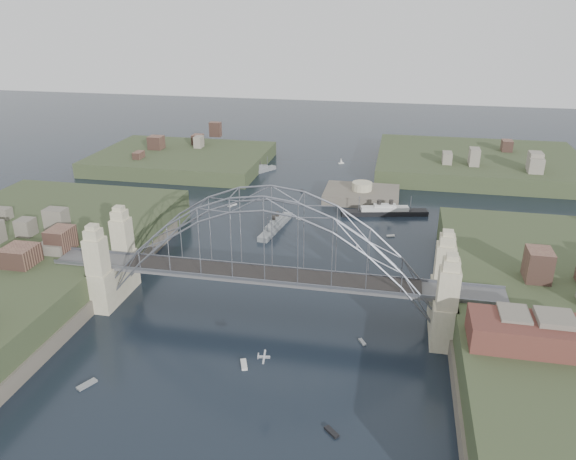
# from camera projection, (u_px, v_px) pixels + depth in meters

# --- Properties ---
(ground) EXTENTS (500.00, 500.00, 0.00)m
(ground) POSITION_uv_depth(u_px,v_px,m) (269.00, 314.00, 104.80)
(ground) COLOR black
(ground) RESTS_ON ground
(bridge) EXTENTS (84.00, 13.80, 24.60)m
(bridge) POSITION_uv_depth(u_px,v_px,m) (268.00, 255.00, 100.12)
(bridge) COLOR #515154
(bridge) RESTS_ON ground
(shore_west) EXTENTS (50.50, 90.00, 12.00)m
(shore_west) POSITION_uv_depth(u_px,v_px,m) (1.00, 277.00, 114.64)
(shore_west) COLOR #313E22
(shore_west) RESTS_ON ground
(headland_nw) EXTENTS (60.00, 45.00, 9.00)m
(headland_nw) POSITION_uv_depth(u_px,v_px,m) (183.00, 164.00, 200.87)
(headland_nw) COLOR #313E22
(headland_nw) RESTS_ON ground
(headland_ne) EXTENTS (70.00, 55.00, 9.50)m
(headland_ne) POSITION_uv_depth(u_px,v_px,m) (478.00, 168.00, 194.98)
(headland_ne) COLOR #313E22
(headland_ne) RESTS_ON ground
(fort_island) EXTENTS (22.00, 16.00, 9.40)m
(fort_island) POSITION_uv_depth(u_px,v_px,m) (361.00, 201.00, 166.16)
(fort_island) COLOR #564F43
(fort_island) RESTS_ON ground
(wharf_shed) EXTENTS (20.00, 8.00, 4.00)m
(wharf_shed) POSITION_uv_depth(u_px,v_px,m) (540.00, 335.00, 80.19)
(wharf_shed) COLOR #592D26
(wharf_shed) RESTS_ON shore_east
(finger_pier) EXTENTS (4.00, 22.00, 1.40)m
(finger_pier) POSITION_uv_depth(u_px,v_px,m) (510.00, 449.00, 71.96)
(finger_pier) COLOR #515154
(finger_pier) RESTS_ON ground
(naval_cruiser_near) EXTENTS (5.25, 19.42, 5.78)m
(naval_cruiser_near) POSITION_uv_depth(u_px,v_px,m) (276.00, 226.00, 144.05)
(naval_cruiser_near) COLOR gray
(naval_cruiser_near) RESTS_ON ground
(naval_cruiser_far) EXTENTS (10.68, 14.90, 5.49)m
(naval_cruiser_far) POSITION_uv_depth(u_px,v_px,m) (257.00, 171.00, 191.46)
(naval_cruiser_far) COLOR gray
(naval_cruiser_far) RESTS_ON ground
(ocean_liner) EXTENTS (24.16, 8.49, 5.90)m
(ocean_liner) POSITION_uv_depth(u_px,v_px,m) (384.00, 212.00, 153.62)
(ocean_liner) COLOR black
(ocean_liner) RESTS_ON ground
(aeroplane) EXTENTS (1.91, 3.50, 0.51)m
(aeroplane) POSITION_uv_depth(u_px,v_px,m) (263.00, 357.00, 80.63)
(aeroplane) COLOR silver
(small_boat_a) EXTENTS (3.00, 1.78, 0.45)m
(small_boat_a) POSITION_uv_depth(u_px,v_px,m) (180.00, 270.00, 121.88)
(small_boat_a) COLOR silver
(small_boat_a) RESTS_ON ground
(small_boat_b) EXTENTS (0.63, 1.87, 0.45)m
(small_boat_b) POSITION_uv_depth(u_px,v_px,m) (357.00, 247.00, 133.15)
(small_boat_b) COLOR silver
(small_boat_b) RESTS_ON ground
(small_boat_c) EXTENTS (1.88, 2.97, 0.45)m
(small_boat_c) POSITION_uv_depth(u_px,v_px,m) (244.00, 365.00, 89.73)
(small_boat_c) COLOR silver
(small_boat_c) RESTS_ON ground
(small_boat_d) EXTENTS (2.13, 1.30, 0.45)m
(small_boat_d) POSITION_uv_depth(u_px,v_px,m) (391.00, 236.00, 139.55)
(small_boat_d) COLOR silver
(small_boat_d) RESTS_ON ground
(small_boat_e) EXTENTS (2.26, 3.22, 0.45)m
(small_boat_e) POSITION_uv_depth(u_px,v_px,m) (232.00, 205.00, 160.87)
(small_boat_e) COLOR silver
(small_boat_e) RESTS_ON ground
(small_boat_f) EXTENTS (1.88, 1.28, 0.45)m
(small_boat_f) POSITION_uv_depth(u_px,v_px,m) (299.00, 219.00, 150.67)
(small_boat_f) COLOR silver
(small_boat_f) RESTS_ON ground
(small_boat_g) EXTENTS (2.31, 2.28, 0.45)m
(small_boat_g) POSITION_uv_depth(u_px,v_px,m) (332.00, 432.00, 75.61)
(small_boat_g) COLOR silver
(small_boat_g) RESTS_ON ground
(small_boat_h) EXTENTS (1.16, 2.40, 0.45)m
(small_boat_h) POSITION_uv_depth(u_px,v_px,m) (302.00, 191.00, 173.06)
(small_boat_h) COLOR silver
(small_boat_h) RESTS_ON ground
(small_boat_i) EXTENTS (1.14, 2.28, 1.43)m
(small_boat_i) POSITION_uv_depth(u_px,v_px,m) (423.00, 282.00, 116.11)
(small_boat_i) COLOR silver
(small_boat_i) RESTS_ON ground
(small_boat_j) EXTENTS (2.38, 3.26, 0.45)m
(small_boat_j) POSITION_uv_depth(u_px,v_px,m) (87.00, 385.00, 85.04)
(small_boat_j) COLOR silver
(small_boat_j) RESTS_ON ground
(small_boat_k) EXTENTS (2.20, 1.67, 2.38)m
(small_boat_k) POSITION_uv_depth(u_px,v_px,m) (341.00, 161.00, 202.89)
(small_boat_k) COLOR silver
(small_boat_k) RESTS_ON ground
(small_boat_l) EXTENTS (2.57, 2.38, 0.45)m
(small_boat_l) POSITION_uv_depth(u_px,v_px,m) (157.00, 235.00, 140.28)
(small_boat_l) COLOR silver
(small_boat_l) RESTS_ON ground
(small_boat_m) EXTENTS (1.49, 1.95, 0.45)m
(small_boat_m) POSITION_uv_depth(u_px,v_px,m) (362.00, 342.00, 95.72)
(small_boat_m) COLOR silver
(small_boat_m) RESTS_ON ground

